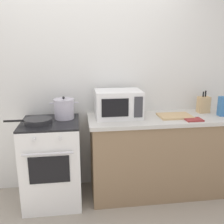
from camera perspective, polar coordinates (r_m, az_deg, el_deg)
name	(u,v)px	position (r m, az deg, el deg)	size (l,w,h in m)	color
back_wall	(107,84)	(3.03, -1.09, 6.32)	(4.40, 0.10, 2.50)	silver
lower_cabinet_right	(162,156)	(3.06, 11.19, -9.73)	(1.64, 0.56, 0.88)	#8C7051
countertop_right	(164,118)	(2.90, 11.64, -1.41)	(1.70, 0.60, 0.04)	beige
stove	(52,162)	(2.89, -13.23, -10.86)	(0.60, 0.64, 0.92)	white
stock_pot	(64,109)	(2.80, -10.71, 0.73)	(0.30, 0.22, 0.24)	silver
frying_pan	(38,121)	(2.69, -16.36, -1.95)	(0.47, 0.27, 0.05)	#28282B
microwave	(118,104)	(2.79, 1.37, 1.84)	(0.50, 0.37, 0.30)	white
cutting_board	(175,116)	(2.92, 13.93, -0.85)	(0.36, 0.26, 0.02)	tan
knife_block	(203,104)	(3.19, 19.85, 1.60)	(0.13, 0.10, 0.26)	tan
pasta_box	(222,106)	(3.11, 23.54, 1.19)	(0.08, 0.08, 0.22)	teal
oven_mitt	(194,120)	(2.83, 17.82, -1.62)	(0.18, 0.14, 0.02)	#993333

